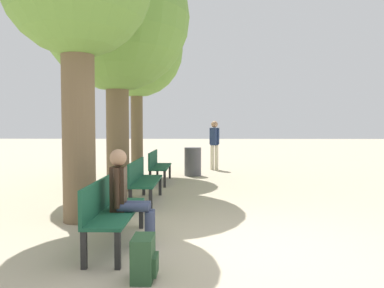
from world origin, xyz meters
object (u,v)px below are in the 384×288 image
at_px(bench_row_1, 142,178).
at_px(person_seated, 127,194).
at_px(tree_row_1, 117,20).
at_px(tree_row_2, 136,52).
at_px(pedestrian_near, 214,142).
at_px(trash_bin, 193,162).
at_px(bench_row_0, 110,206).
at_px(bench_row_2, 157,164).
at_px(backpack, 144,258).

relative_size(bench_row_1, person_seated, 1.37).
height_order(bench_row_1, person_seated, person_seated).
height_order(tree_row_1, tree_row_2, tree_row_1).
distance_m(tree_row_2, pedestrian_near, 4.04).
relative_size(pedestrian_near, trash_bin, 1.96).
xyz_separation_m(bench_row_0, pedestrian_near, (1.65, 8.31, 0.47)).
xyz_separation_m(bench_row_1, tree_row_1, (-0.78, 1.35, 3.46)).
height_order(bench_row_1, bench_row_2, same).
xyz_separation_m(bench_row_0, backpack, (0.58, -1.05, -0.29)).
bearing_deg(person_seated, trash_bin, 84.03).
bearing_deg(bench_row_2, person_seated, -87.62).
height_order(bench_row_0, tree_row_1, tree_row_1).
height_order(bench_row_0, bench_row_1, same).
distance_m(bench_row_1, trash_bin, 4.17).
height_order(bench_row_2, tree_row_2, tree_row_2).
height_order(tree_row_2, person_seated, tree_row_2).
height_order(bench_row_1, pedestrian_near, pedestrian_near).
bearing_deg(bench_row_1, pedestrian_near, 73.74).
height_order(bench_row_2, pedestrian_near, pedestrian_near).
bearing_deg(tree_row_1, tree_row_2, 90.00).
height_order(bench_row_2, person_seated, person_seated).
bearing_deg(tree_row_2, trash_bin, 1.40).
bearing_deg(bench_row_1, bench_row_0, -90.00).
distance_m(bench_row_0, tree_row_2, 7.48).
xyz_separation_m(bench_row_2, trash_bin, (0.93, 1.41, -0.07)).
xyz_separation_m(bench_row_0, bench_row_2, (0.00, 5.31, 0.00)).
bearing_deg(trash_bin, bench_row_1, -102.83).
bearing_deg(tree_row_1, bench_row_1, -60.06).
height_order(bench_row_1, tree_row_2, tree_row_2).
relative_size(bench_row_0, bench_row_2, 1.00).
bearing_deg(tree_row_1, trash_bin, 57.84).
relative_size(bench_row_2, trash_bin, 1.95).
bearing_deg(bench_row_2, bench_row_0, -90.00).
bearing_deg(bench_row_0, backpack, -61.03).
distance_m(bench_row_2, tree_row_1, 3.78).
bearing_deg(person_seated, bench_row_0, 176.90).
xyz_separation_m(backpack, pedestrian_near, (1.07, 9.36, 0.76)).
distance_m(tree_row_1, tree_row_2, 2.68).
bearing_deg(bench_row_0, tree_row_1, 101.00).
distance_m(bench_row_1, tree_row_1, 3.79).
bearing_deg(pedestrian_near, backpack, -96.49).
bearing_deg(pedestrian_near, bench_row_1, -106.26).
xyz_separation_m(person_seated, pedestrian_near, (1.43, 8.32, 0.31)).
distance_m(bench_row_0, person_seated, 0.27).
height_order(tree_row_1, backpack, tree_row_1).
relative_size(bench_row_1, tree_row_1, 0.30).
height_order(bench_row_0, bench_row_2, same).
distance_m(bench_row_2, backpack, 6.40).
bearing_deg(bench_row_1, bench_row_2, 90.00).
xyz_separation_m(pedestrian_near, trash_bin, (-0.72, -1.59, -0.54)).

